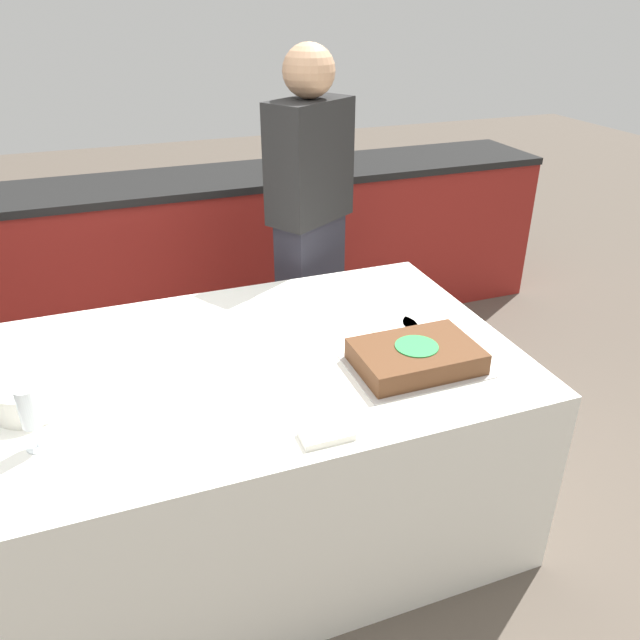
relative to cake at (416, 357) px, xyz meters
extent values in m
plane|color=brown|center=(-0.49, 0.24, -0.77)|extent=(14.00, 14.00, 0.00)
cube|color=maroon|center=(-0.49, 1.88, -0.33)|extent=(4.40, 0.55, 0.88)
cube|color=black|center=(-0.49, 1.88, 0.13)|extent=(4.40, 0.58, 0.04)
cube|color=white|center=(-0.49, 0.24, -0.40)|extent=(1.76, 1.13, 0.73)
cube|color=#B7B2AD|center=(0.00, 0.00, -0.04)|extent=(0.43, 0.31, 0.00)
cube|color=#56331C|center=(0.00, 0.00, 0.00)|extent=(0.39, 0.27, 0.07)
cylinder|color=green|center=(0.00, 0.00, 0.04)|extent=(0.14, 0.14, 0.00)
cylinder|color=white|center=(-1.16, 0.19, 0.01)|extent=(0.22, 0.22, 0.09)
cylinder|color=white|center=(-1.15, -0.01, -0.04)|extent=(0.06, 0.06, 0.00)
cylinder|color=white|center=(-1.15, -0.01, 0.00)|extent=(0.01, 0.01, 0.07)
cylinder|color=white|center=(-1.15, -0.01, 0.09)|extent=(0.05, 0.05, 0.12)
cylinder|color=white|center=(0.06, 0.27, -0.03)|extent=(0.18, 0.18, 0.00)
cylinder|color=white|center=(0.18, 0.25, -0.03)|extent=(0.18, 0.18, 0.00)
cube|color=white|center=(-0.40, -0.24, -0.03)|extent=(0.15, 0.08, 0.02)
cube|color=#282833|center=(0.00, 1.02, -0.31)|extent=(0.36, 0.31, 0.91)
cube|color=black|center=(0.00, 1.02, 0.40)|extent=(0.43, 0.37, 0.51)
sphere|color=tan|center=(0.00, 1.02, 0.77)|extent=(0.22, 0.22, 0.22)
camera|label=1|loc=(-0.90, -1.51, 1.05)|focal=35.00mm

